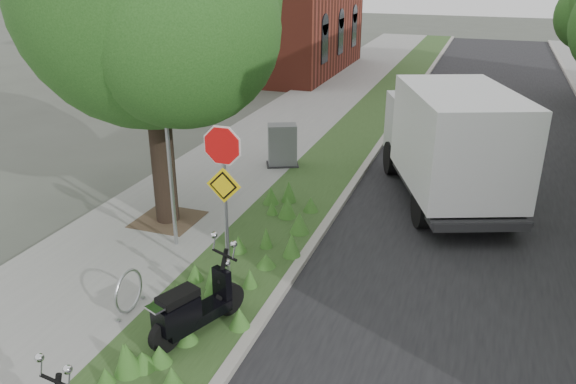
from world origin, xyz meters
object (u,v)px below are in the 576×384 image
sign_assembly (224,176)px  box_truck (450,139)px  scooter_far (188,314)px  utility_cabinet (282,146)px

sign_assembly → box_truck: sign_assembly is taller
sign_assembly → scooter_far: bearing=-89.2°
utility_cabinet → box_truck: bearing=-9.8°
scooter_far → utility_cabinet: utility_cabinet is taller
scooter_far → utility_cabinet: bearing=99.9°
sign_assembly → utility_cabinet: (-1.40, 6.64, -1.62)m
sign_assembly → utility_cabinet: size_ratio=2.63×
box_truck → scooter_far: bearing=-114.1°
sign_assembly → utility_cabinet: bearing=101.9°
scooter_far → sign_assembly: bearing=90.8°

